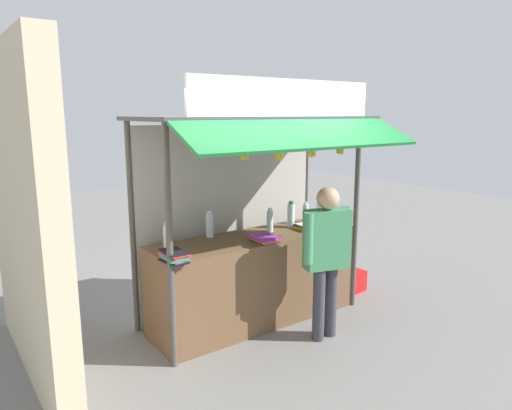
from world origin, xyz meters
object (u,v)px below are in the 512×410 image
(water_bottle_back_right, at_px, (167,236))
(magazine_stack_far_right, at_px, (174,256))
(banana_bunch_inner_left, at_px, (279,153))
(vendor_person, at_px, (326,249))
(banana_bunch_inner_right, at_px, (340,149))
(water_bottle_far_left, at_px, (319,213))
(magazine_stack_left, at_px, (265,238))
(banana_bunch_leftmost, at_px, (311,150))
(plastic_crate, at_px, (346,280))
(water_bottle_center, at_px, (306,213))
(water_bottle_mid_right, at_px, (291,215))
(magazine_stack_front_right, at_px, (307,227))
(water_bottle_rear_center, at_px, (270,221))
(water_bottle_front_left, at_px, (210,225))
(banana_bunch_rightmost, at_px, (245,151))

(water_bottle_back_right, relative_size, magazine_stack_far_right, 0.87)
(banana_bunch_inner_left, bearing_deg, vendor_person, -39.77)
(banana_bunch_inner_right, xyz_separation_m, vendor_person, (-0.47, -0.31, -0.97))
(water_bottle_far_left, distance_m, magazine_stack_left, 1.09)
(banana_bunch_leftmost, relative_size, plastic_crate, 0.76)
(water_bottle_center, bearing_deg, magazine_stack_far_right, -167.85)
(water_bottle_mid_right, bearing_deg, banana_bunch_inner_left, -138.90)
(magazine_stack_front_right, distance_m, banana_bunch_leftmost, 1.03)
(magazine_stack_far_right, bearing_deg, water_bottle_center, 12.15)
(banana_bunch_leftmost, height_order, plastic_crate, banana_bunch_leftmost)
(magazine_stack_far_right, distance_m, plastic_crate, 2.77)
(water_bottle_rear_center, relative_size, water_bottle_back_right, 1.00)
(water_bottle_far_left, height_order, banana_bunch_inner_left, banana_bunch_inner_left)
(water_bottle_rear_center, xyz_separation_m, banana_bunch_inner_left, (-0.30, -0.53, 0.82))
(water_bottle_far_left, height_order, magazine_stack_left, water_bottle_far_left)
(water_bottle_front_left, height_order, vendor_person, vendor_person)
(magazine_stack_front_right, distance_m, plastic_crate, 1.21)
(water_bottle_front_left, xyz_separation_m, banana_bunch_inner_right, (1.22, -0.73, 0.81))
(water_bottle_mid_right, distance_m, banana_bunch_inner_left, 1.14)
(water_bottle_front_left, relative_size, water_bottle_rear_center, 1.08)
(water_bottle_mid_right, bearing_deg, water_bottle_far_left, -1.83)
(water_bottle_far_left, xyz_separation_m, magazine_stack_far_right, (-2.12, -0.35, -0.08))
(plastic_crate, bearing_deg, water_bottle_rear_center, 177.43)
(water_bottle_front_left, bearing_deg, magazine_stack_far_right, -141.26)
(water_bottle_rear_center, bearing_deg, magazine_stack_far_right, -165.21)
(plastic_crate, bearing_deg, magazine_stack_front_right, -171.57)
(water_bottle_front_left, xyz_separation_m, magazine_stack_front_right, (1.08, -0.38, -0.11))
(water_bottle_mid_right, bearing_deg, water_bottle_back_right, 178.17)
(banana_bunch_leftmost, xyz_separation_m, banana_bunch_rightmost, (-0.82, 0.00, 0.03))
(water_bottle_rear_center, relative_size, plastic_crate, 0.70)
(water_bottle_front_left, distance_m, water_bottle_center, 1.28)
(plastic_crate, bearing_deg, water_bottle_front_left, 172.48)
(banana_bunch_rightmost, bearing_deg, vendor_person, -21.60)
(water_bottle_mid_right, distance_m, water_bottle_back_right, 1.56)
(water_bottle_far_left, relative_size, banana_bunch_inner_right, 0.97)
(water_bottle_center, relative_size, banana_bunch_inner_right, 0.95)
(water_bottle_back_right, distance_m, banana_bunch_leftmost, 1.70)
(water_bottle_back_right, height_order, magazine_stack_left, water_bottle_back_right)
(magazine_stack_left, distance_m, plastic_crate, 1.78)
(magazine_stack_left, bearing_deg, water_bottle_far_left, 15.39)
(water_bottle_center, distance_m, water_bottle_far_left, 0.17)
(water_bottle_back_right, relative_size, banana_bunch_rightmost, 1.02)
(water_bottle_center, height_order, plastic_crate, water_bottle_center)
(water_bottle_front_left, relative_size, water_bottle_center, 1.11)
(water_bottle_back_right, distance_m, magazine_stack_far_right, 0.44)
(magazine_stack_front_right, xyz_separation_m, plastic_crate, (0.83, 0.12, -0.87))
(water_bottle_front_left, xyz_separation_m, water_bottle_mid_right, (0.99, -0.19, 0.01))
(banana_bunch_inner_right, bearing_deg, water_bottle_back_right, 161.82)
(banana_bunch_leftmost, bearing_deg, banana_bunch_inner_right, 0.08)
(magazine_stack_front_right, bearing_deg, water_bottle_back_right, 172.03)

